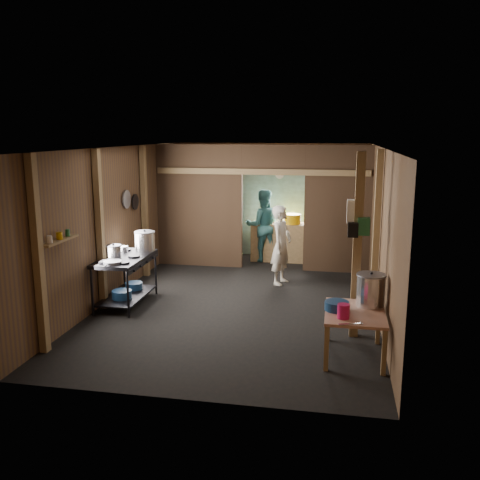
% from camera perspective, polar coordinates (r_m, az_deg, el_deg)
% --- Properties ---
extents(floor, '(4.50, 7.00, 0.00)m').
position_cam_1_polar(floor, '(9.10, 0.23, -6.54)').
color(floor, black).
rests_on(floor, ground).
extents(ceiling, '(4.50, 7.00, 0.00)m').
position_cam_1_polar(ceiling, '(8.65, 0.25, 10.05)').
color(ceiling, '#282725').
rests_on(ceiling, ground).
extents(wall_back, '(4.50, 0.00, 2.60)m').
position_cam_1_polar(wall_back, '(12.20, 3.19, 4.40)').
color(wall_back, brown).
rests_on(wall_back, ground).
extents(wall_front, '(4.50, 0.00, 2.60)m').
position_cam_1_polar(wall_front, '(5.46, -6.36, -4.88)').
color(wall_front, brown).
rests_on(wall_front, ground).
extents(wall_left, '(0.00, 7.00, 2.60)m').
position_cam_1_polar(wall_left, '(9.44, -13.33, 1.94)').
color(wall_left, brown).
rests_on(wall_left, ground).
extents(wall_right, '(0.00, 7.00, 2.60)m').
position_cam_1_polar(wall_right, '(8.68, 15.02, 1.00)').
color(wall_right, brown).
rests_on(wall_right, ground).
extents(partition_left, '(1.85, 0.10, 2.60)m').
position_cam_1_polar(partition_left, '(11.19, -4.44, 3.72)').
color(partition_left, '#412E1E').
rests_on(partition_left, floor).
extents(partition_right, '(1.35, 0.10, 2.60)m').
position_cam_1_polar(partition_right, '(10.82, 10.60, 3.27)').
color(partition_right, '#412E1E').
rests_on(partition_right, floor).
extents(partition_header, '(1.30, 0.10, 0.60)m').
position_cam_1_polar(partition_header, '(10.80, 3.68, 8.77)').
color(partition_header, '#412E1E').
rests_on(partition_header, wall_back).
extents(turquoise_panel, '(4.40, 0.06, 2.50)m').
position_cam_1_polar(turquoise_panel, '(12.15, 3.15, 4.13)').
color(turquoise_panel, '#8CBEBD').
rests_on(turquoise_panel, wall_back).
extents(back_counter, '(1.20, 0.50, 0.85)m').
position_cam_1_polar(back_counter, '(11.78, 4.24, -0.20)').
color(back_counter, '#A17E4F').
rests_on(back_counter, floor).
extents(wall_clock, '(0.20, 0.03, 0.20)m').
position_cam_1_polar(wall_clock, '(12.01, 4.35, 7.15)').
color(wall_clock, white).
rests_on(wall_clock, wall_back).
extents(post_left_a, '(0.10, 0.12, 2.60)m').
position_cam_1_polar(post_left_a, '(7.15, -21.17, -1.63)').
color(post_left_a, '#A17E4F').
rests_on(post_left_a, floor).
extents(post_left_b, '(0.10, 0.12, 2.60)m').
position_cam_1_polar(post_left_b, '(8.70, -15.01, 1.03)').
color(post_left_b, '#A17E4F').
rests_on(post_left_b, floor).
extents(post_left_c, '(0.10, 0.12, 2.60)m').
position_cam_1_polar(post_left_c, '(10.51, -10.36, 3.04)').
color(post_left_c, '#A17E4F').
rests_on(post_left_c, floor).
extents(post_right, '(0.10, 0.12, 2.60)m').
position_cam_1_polar(post_right, '(8.47, 14.65, 0.78)').
color(post_right, '#A17E4F').
rests_on(post_right, floor).
extents(post_free, '(0.12, 0.12, 2.60)m').
position_cam_1_polar(post_free, '(7.38, 12.67, -0.72)').
color(post_free, '#A17E4F').
rests_on(post_free, floor).
extents(cross_beam, '(4.40, 0.12, 0.12)m').
position_cam_1_polar(cross_beam, '(10.80, 2.30, 7.45)').
color(cross_beam, '#A17E4F').
rests_on(cross_beam, wall_left).
extents(pan_lid_big, '(0.03, 0.34, 0.34)m').
position_cam_1_polar(pan_lid_big, '(9.74, -12.27, 4.36)').
color(pan_lid_big, gray).
rests_on(pan_lid_big, wall_left).
extents(pan_lid_small, '(0.03, 0.30, 0.30)m').
position_cam_1_polar(pan_lid_small, '(10.12, -11.37, 4.10)').
color(pan_lid_small, black).
rests_on(pan_lid_small, wall_left).
extents(wall_shelf, '(0.14, 0.80, 0.03)m').
position_cam_1_polar(wall_shelf, '(7.54, -19.06, -0.05)').
color(wall_shelf, '#A17E4F').
rests_on(wall_shelf, wall_left).
extents(jar_white, '(0.07, 0.07, 0.10)m').
position_cam_1_polar(jar_white, '(7.31, -20.05, 0.06)').
color(jar_white, white).
rests_on(jar_white, wall_shelf).
extents(jar_yellow, '(0.08, 0.08, 0.10)m').
position_cam_1_polar(jar_yellow, '(7.52, -19.09, 0.43)').
color(jar_yellow, '#D59D09').
rests_on(jar_yellow, wall_shelf).
extents(jar_green, '(0.06, 0.06, 0.10)m').
position_cam_1_polar(jar_green, '(7.71, -18.29, 0.75)').
color(jar_green, '#216537').
rests_on(jar_green, wall_shelf).
extents(bag_white, '(0.22, 0.15, 0.32)m').
position_cam_1_polar(bag_white, '(7.37, 12.42, 3.07)').
color(bag_white, white).
rests_on(bag_white, post_free).
extents(bag_green, '(0.16, 0.12, 0.24)m').
position_cam_1_polar(bag_green, '(7.27, 13.34, 1.47)').
color(bag_green, '#216537').
rests_on(bag_green, post_free).
extents(bag_black, '(0.14, 0.10, 0.20)m').
position_cam_1_polar(bag_black, '(7.25, 12.22, 1.09)').
color(bag_black, black).
rests_on(bag_black, post_free).
extents(gas_range, '(0.71, 1.39, 0.82)m').
position_cam_1_polar(gas_range, '(8.98, -12.35, -4.34)').
color(gas_range, black).
rests_on(gas_range, floor).
extents(prep_table, '(0.75, 1.03, 0.61)m').
position_cam_1_polar(prep_table, '(6.98, 12.33, -9.99)').
color(prep_table, tan).
rests_on(prep_table, floor).
extents(stove_pot_large, '(0.46, 0.46, 0.36)m').
position_cam_1_polar(stove_pot_large, '(9.24, -10.32, -0.16)').
color(stove_pot_large, silver).
rests_on(stove_pot_large, gas_range).
extents(stove_pot_med, '(0.30, 0.30, 0.22)m').
position_cam_1_polar(stove_pot_med, '(8.89, -13.61, -1.24)').
color(stove_pot_med, silver).
rests_on(stove_pot_med, gas_range).
extents(stove_saucepan, '(0.15, 0.15, 0.09)m').
position_cam_1_polar(stove_saucepan, '(9.26, -12.57, -0.95)').
color(stove_saucepan, silver).
rests_on(stove_saucepan, gas_range).
extents(frying_pan, '(0.29, 0.51, 0.07)m').
position_cam_1_polar(frying_pan, '(8.45, -13.74, -2.38)').
color(frying_pan, gray).
rests_on(frying_pan, gas_range).
extents(blue_tub_front, '(0.33, 0.33, 0.13)m').
position_cam_1_polar(blue_tub_front, '(8.87, -12.77, -5.80)').
color(blue_tub_front, navy).
rests_on(blue_tub_front, gas_range).
extents(blue_tub_back, '(0.30, 0.30, 0.12)m').
position_cam_1_polar(blue_tub_back, '(9.33, -11.50, -4.91)').
color(blue_tub_back, navy).
rests_on(blue_tub_back, gas_range).
extents(stock_pot, '(0.49, 0.49, 0.45)m').
position_cam_1_polar(stock_pot, '(7.08, 14.06, -5.38)').
color(stock_pot, silver).
rests_on(stock_pot, prep_table).
extents(wash_basin, '(0.37, 0.37, 0.12)m').
position_cam_1_polar(wash_basin, '(6.85, 10.51, -7.07)').
color(wash_basin, navy).
rests_on(wash_basin, prep_table).
extents(pink_bucket, '(0.19, 0.19, 0.18)m').
position_cam_1_polar(pink_bucket, '(6.57, 11.22, -7.64)').
color(pink_bucket, '#BB124C').
rests_on(pink_bucket, prep_table).
extents(knife, '(0.30, 0.12, 0.01)m').
position_cam_1_polar(knife, '(6.42, 11.96, -8.94)').
color(knife, silver).
rests_on(knife, prep_table).
extents(yellow_tub, '(0.39, 0.39, 0.21)m').
position_cam_1_polar(yellow_tub, '(11.65, 5.70, 2.30)').
color(yellow_tub, '#D59D09').
rests_on(yellow_tub, back_counter).
extents(red_cup, '(0.13, 0.13, 0.15)m').
position_cam_1_polar(red_cup, '(11.71, 3.07, 2.23)').
color(red_cup, '#CC2E00').
rests_on(red_cup, back_counter).
extents(cook, '(0.50, 0.63, 1.51)m').
position_cam_1_polar(cook, '(9.90, 4.53, -0.55)').
color(cook, beige).
rests_on(cook, floor).
extents(worker_back, '(0.92, 0.81, 1.61)m').
position_cam_1_polar(worker_back, '(11.66, 2.50, 1.60)').
color(worker_back, '#357275').
rests_on(worker_back, floor).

